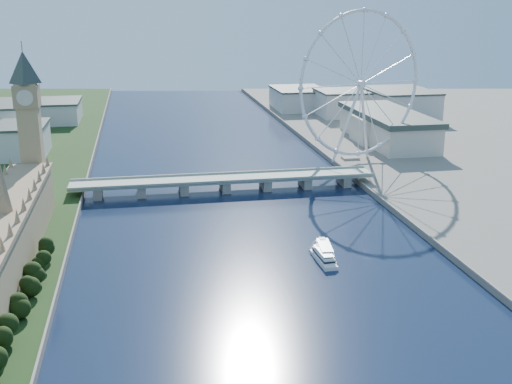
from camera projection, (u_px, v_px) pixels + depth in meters
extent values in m
cube|color=tan|center=(4.00, 243.00, 317.97)|extent=(24.00, 200.00, 28.00)
cube|color=tan|center=(32.00, 146.00, 412.51)|extent=(13.00, 13.00, 80.00)
cube|color=#937A59|center=(27.00, 96.00, 403.46)|extent=(15.00, 15.00, 14.00)
pyramid|color=#2D3833|center=(22.00, 51.00, 395.54)|extent=(20.02, 20.02, 20.00)
cube|color=gray|center=(225.00, 179.00, 465.15)|extent=(220.00, 22.00, 2.00)
cube|color=gray|center=(98.00, 192.00, 450.94)|extent=(6.00, 20.00, 7.50)
cube|color=gray|center=(141.00, 190.00, 456.12)|extent=(6.00, 20.00, 7.50)
cube|color=gray|center=(184.00, 188.00, 461.31)|extent=(6.00, 20.00, 7.50)
cube|color=gray|center=(225.00, 186.00, 466.49)|extent=(6.00, 20.00, 7.50)
cube|color=gray|center=(265.00, 184.00, 471.68)|extent=(6.00, 20.00, 7.50)
cube|color=gray|center=(305.00, 182.00, 476.86)|extent=(6.00, 20.00, 7.50)
cube|color=gray|center=(344.00, 180.00, 482.04)|extent=(6.00, 20.00, 7.50)
torus|color=silver|center=(361.00, 84.00, 520.94)|extent=(113.60, 39.12, 118.60)
cylinder|color=silver|center=(361.00, 84.00, 520.94)|extent=(7.25, 6.61, 6.00)
cube|color=gray|center=(350.00, 158.00, 547.96)|extent=(14.00, 10.00, 2.00)
cube|color=beige|center=(23.00, 141.00, 558.03)|extent=(40.00, 60.00, 26.00)
cube|color=beige|center=(57.00, 112.00, 720.71)|extent=(50.00, 70.00, 22.00)
cube|color=beige|center=(344.00, 104.00, 758.02)|extent=(60.00, 60.00, 28.00)
cube|color=beige|center=(398.00, 104.00, 749.23)|extent=(70.00, 90.00, 30.00)
cube|color=beige|center=(299.00, 99.00, 808.28)|extent=(60.00, 80.00, 24.00)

